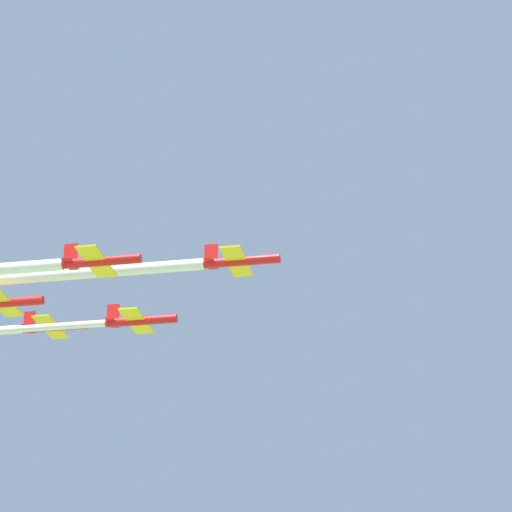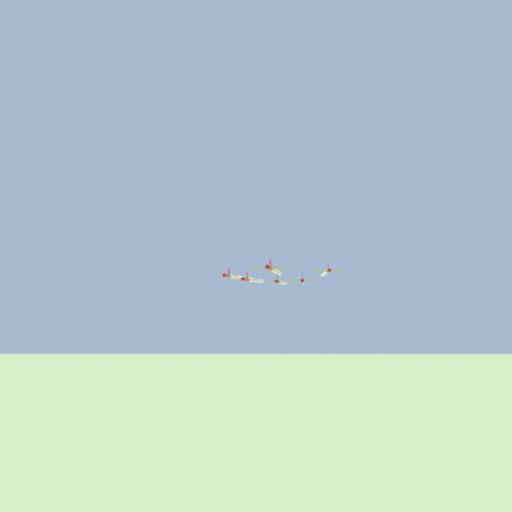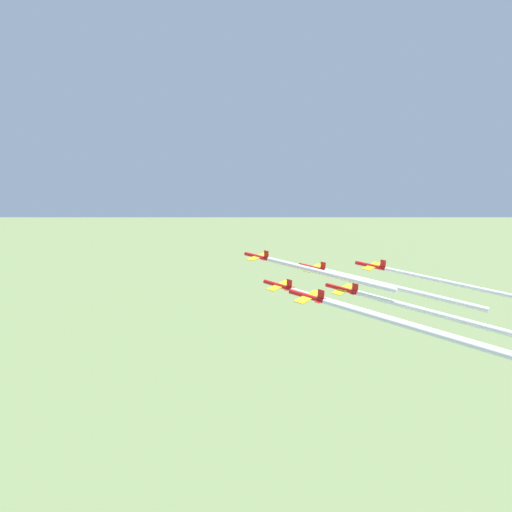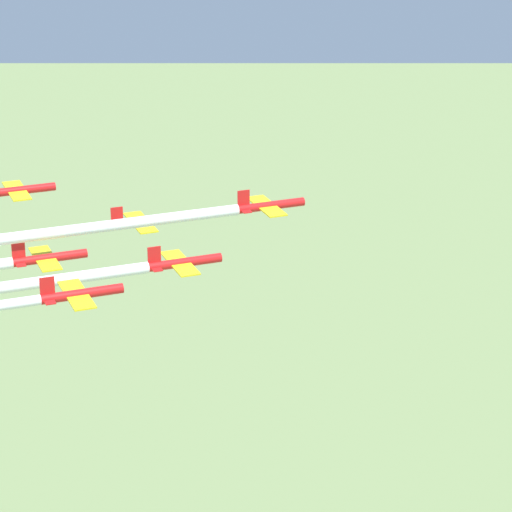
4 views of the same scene
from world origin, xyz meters
The scene contains 12 objects.
jet_0 centered at (-26.19, -49.67, 170.09)m, with size 7.51×7.38×2.71m.
jet_1 centered at (-20.11, -63.19, 167.27)m, with size 7.51×7.38×2.71m.
jet_2 centered at (-11.42, -50.92, 167.74)m, with size 7.51×7.38×2.71m.
jet_3 centered at (-14.02, -76.72, 170.36)m, with size 7.51×7.38×2.71m.
jet_4 centered at (-5.33, -64.44, 167.31)m, with size 7.51×7.38×2.71m.
jet_5 centered at (3.36, -52.17, 169.09)m, with size 7.51×7.38×2.71m.
smoke_trail_0 centered at (-9.19, -61.71, 170.06)m, with size 28.67×20.81×1.24m.
smoke_trail_1 centered at (1.87, -78.76, 167.23)m, with size 38.37×27.49×0.79m.
smoke_trail_2 centered at (6.91, -63.90, 167.70)m, with size 31.31×22.67×1.22m.
smoke_trail_3 centered at (6.13, -90.99, 170.32)m, with size 34.85×25.09×1.02m.
smoke_trail_4 centered at (17.37, -80.52, 167.27)m, with size 40.05×28.86×1.22m.
smoke_trail_5 centered at (21.66, -65.13, 169.05)m, with size 31.12×22.45×1.01m.
Camera 2 is at (-106.02, -3.42, 165.41)m, focal length 28.00 mm.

